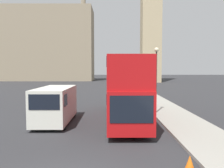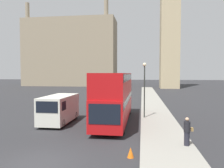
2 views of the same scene
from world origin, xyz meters
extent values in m
cube|color=tan|center=(13.28, 58.17, 21.67)|extent=(5.49, 5.49, 43.34)
cube|color=gray|center=(-21.18, 68.54, 12.09)|extent=(33.30, 11.81, 24.17)
cube|color=#B71114|center=(2.61, 9.84, 1.47)|extent=(2.46, 11.27, 2.30)
cube|color=#B71114|center=(2.61, 9.84, 3.55)|extent=(2.46, 11.04, 1.87)
cube|color=black|center=(2.61, 9.84, 2.19)|extent=(2.50, 10.82, 0.55)
cube|color=black|center=(2.61, 9.84, 4.11)|extent=(2.50, 10.59, 0.55)
cube|color=black|center=(2.61, 4.19, 1.74)|extent=(2.17, 0.03, 1.38)
cylinder|color=black|center=(1.72, 5.90, 0.58)|extent=(0.69, 1.16, 1.16)
cylinder|color=black|center=(3.50, 5.90, 0.58)|extent=(0.69, 1.16, 1.16)
cylinder|color=black|center=(1.72, 13.78, 0.58)|extent=(0.69, 1.16, 1.16)
cylinder|color=black|center=(3.50, 13.78, 0.58)|extent=(0.69, 1.16, 1.16)
cube|color=silver|center=(-2.26, 8.59, 1.34)|extent=(2.12, 5.11, 2.27)
cube|color=black|center=(-2.26, 6.02, 1.84)|extent=(1.80, 0.02, 0.91)
cube|color=black|center=(-2.26, 6.93, 1.84)|extent=(2.15, 0.92, 0.73)
cylinder|color=black|center=(-3.06, 6.85, 0.37)|extent=(0.53, 0.75, 0.75)
cylinder|color=black|center=(-1.47, 6.85, 0.37)|extent=(0.53, 0.75, 0.75)
cylinder|color=black|center=(-3.06, 10.33, 0.37)|extent=(0.53, 0.75, 0.75)
cylinder|color=black|center=(-1.47, 10.33, 0.37)|extent=(0.53, 0.75, 0.75)
cylinder|color=#2D332D|center=(5.32, 11.47, 2.65)|extent=(0.12, 0.12, 5.00)
sphere|color=beige|center=(5.32, 11.47, 5.33)|extent=(0.36, 0.36, 0.36)
cone|color=orange|center=(4.51, 1.39, 0.28)|extent=(0.36, 0.36, 0.55)
camera|label=1|loc=(1.58, -6.45, 3.71)|focal=35.00mm
camera|label=2|loc=(5.08, -10.00, 4.45)|focal=35.00mm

